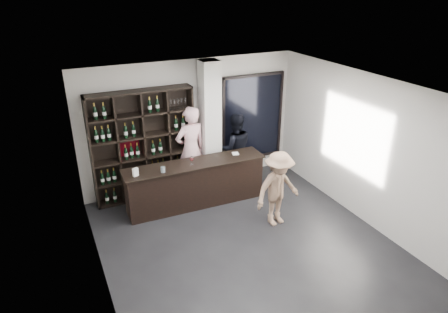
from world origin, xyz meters
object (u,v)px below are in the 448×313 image
taster_black (235,148)px  customer (278,189)px  tasting_counter (196,184)px  taster_pink (191,150)px  wine_shelf (144,146)px

taster_black → customer: 2.00m
tasting_counter → taster_pink: bearing=77.9°
customer → wine_shelf: bearing=125.5°
wine_shelf → tasting_counter: 1.37m
wine_shelf → tasting_counter: wine_shelf is taller
taster_pink → taster_black: 1.11m
wine_shelf → taster_pink: wine_shelf is taller
taster_pink → customer: taster_pink is taller
wine_shelf → taster_black: size_ratio=1.44×
wine_shelf → taster_pink: (1.00, -0.17, -0.21)m
taster_pink → taster_black: (1.10, 0.00, -0.16)m
tasting_counter → taster_pink: 0.83m
tasting_counter → taster_pink: (0.16, 0.65, 0.50)m
wine_shelf → taster_black: 2.14m
wine_shelf → taster_pink: 1.04m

